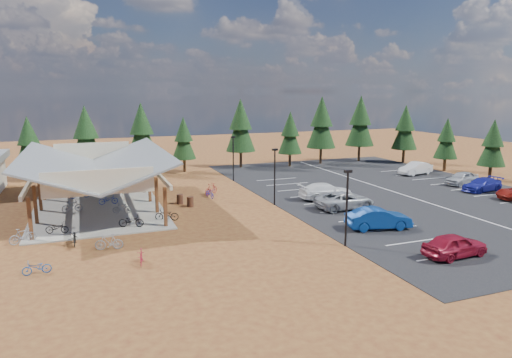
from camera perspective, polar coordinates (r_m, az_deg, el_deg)
The scene contains 43 objects.
ground at distance 37.95m, azimuth -3.47°, elevation -4.59°, with size 140.00×140.00×0.00m, color #5F2C19.
asphalt_lot at distance 49.01m, azimuth 16.52°, elevation -1.45°, with size 27.00×44.00×0.04m, color black.
concrete_pad at distance 43.13m, azimuth -19.15°, elevation -3.22°, with size 10.60×18.60×0.10m, color gray.
bike_pavilion at distance 42.41m, azimuth -19.46°, elevation 1.73°, with size 11.65×19.40×4.97m.
lamp_post_0 at distance 30.39m, azimuth 11.29°, elevation -2.91°, with size 0.50×0.25×5.14m.
lamp_post_1 at distance 40.82m, azimuth 2.35°, elevation 0.81°, with size 0.50×0.25×5.14m.
lamp_post_2 at distance 51.93m, azimuth -2.87°, elevation 2.98°, with size 0.50×0.25×5.14m.
trash_bin_0 at distance 42.24m, azimuth -9.48°, elevation -2.49°, with size 0.60×0.60×0.90m, color #402417.
trash_bin_1 at distance 41.09m, azimuth -8.21°, elevation -2.83°, with size 0.60×0.60×0.90m, color #402417.
pine_1 at distance 58.11m, azimuth -26.55°, elevation 4.22°, with size 3.18×3.18×7.40m.
pine_2 at distance 56.20m, azimuth -20.50°, elevation 5.24°, with size 3.69×3.69×8.60m.
pine_3 at distance 58.08m, azimuth -14.11°, elevation 5.91°, with size 3.79×3.79×8.84m.
pine_4 at distance 58.40m, azimuth -9.04°, elevation 5.03°, with size 3.01×3.01×7.02m.
pine_5 at distance 61.08m, azimuth -1.94°, elevation 6.67°, with size 3.95×3.95×9.20m.
pine_6 at distance 62.13m, azimuth 4.29°, elevation 5.74°, with size 3.22×3.22×7.49m.
pine_7 at distance 64.96m, azimuth 8.19°, elevation 6.97°, with size 4.08×4.08×9.50m.
pine_8 at distance 68.45m, azimuth 12.90°, elevation 7.04°, with size 4.11×4.11×9.56m.
pine_11 at distance 58.71m, azimuth 27.49°, elevation 4.00°, with size 3.04×3.04×7.08m.
pine_12 at distance 63.37m, azimuth 22.71°, elevation 4.67°, with size 2.94×2.94×6.84m.
pine_13 at distance 68.58m, azimuth 18.14°, elevation 6.12°, with size 3.55×3.55×8.27m.
bike_0 at distance 35.77m, azimuth -23.62°, elevation -5.61°, with size 0.56×1.61×0.85m, color black.
bike_1 at distance 41.48m, azimuth -22.01°, elevation -3.19°, with size 0.47×1.66×1.00m, color gray.
bike_2 at distance 46.60m, azimuth -21.19°, elevation -1.66°, with size 0.64×1.84×0.97m, color #1F4193.
bike_3 at distance 50.32m, azimuth -23.14°, elevation -0.88°, with size 0.49×1.72×1.03m, color maroon.
bike_4 at distance 35.56m, azimuth -15.34°, elevation -5.05°, with size 0.65×1.86×0.98m, color black.
bike_5 at distance 39.78m, azimuth -16.43°, elevation -3.48°, with size 0.42×1.50×0.90m, color gray.
bike_6 at distance 43.22m, azimuth -17.97°, elevation -2.45°, with size 0.58×1.67×0.88m, color #23379D.
bike_7 at distance 50.78m, azimuth -15.91°, elevation -0.27°, with size 0.52×1.83×1.10m, color maroon.
bike_8 at distance 33.18m, azimuth -21.72°, elevation -6.75°, with size 0.67×1.91×1.00m, color black.
bike_9 at distance 34.77m, azimuth -27.14°, elevation -6.34°, with size 0.51×1.79×1.08m, color gray.
bike_10 at distance 28.82m, azimuth -25.73°, elevation -9.93°, with size 0.54×1.54×0.81m, color #13499C.
bike_11 at distance 28.32m, azimuth -14.16°, elevation -9.42°, with size 0.42×1.49×0.89m, color maroon.
bike_13 at distance 31.29m, azimuth -17.90°, elevation -7.49°, with size 0.50×1.78×1.07m, color gray.
bike_14 at distance 44.27m, azimuth -5.80°, elevation -1.79°, with size 0.58×1.67×0.88m, color #12148C.
bike_15 at distance 45.83m, azimuth -5.63°, elevation -1.22°, with size 0.51×1.81×1.09m, color maroon.
bike_16 at distance 37.02m, azimuth -11.09°, elevation -4.39°, with size 0.65×1.86×0.98m, color black.
car_0 at distance 31.03m, azimuth 23.59°, elevation -7.58°, with size 1.73×4.30×1.47m, color maroon.
car_1 at distance 35.21m, azimuth 15.06°, elevation -4.79°, with size 1.68×4.81×1.58m, color navy.
car_2 at distance 40.57m, azimuth 11.02°, elevation -2.62°, with size 2.46×5.33×1.48m, color #9B9DA3.
car_3 at distance 43.86m, azimuth 8.72°, elevation -1.50°, with size 2.13×5.25×1.52m, color white.
car_7 at distance 52.23m, azimuth 26.42°, elevation -0.63°, with size 1.90×4.67×1.36m, color navy.
car_8 at distance 54.85m, azimuth 24.33°, elevation 0.10°, with size 1.72×4.28×1.46m, color #A9ADB1.
car_9 at distance 59.49m, azimuth 19.33°, elevation 1.27°, with size 1.62×4.64×1.53m, color white.
Camera 1 is at (-10.85, -34.93, 10.12)m, focal length 32.00 mm.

